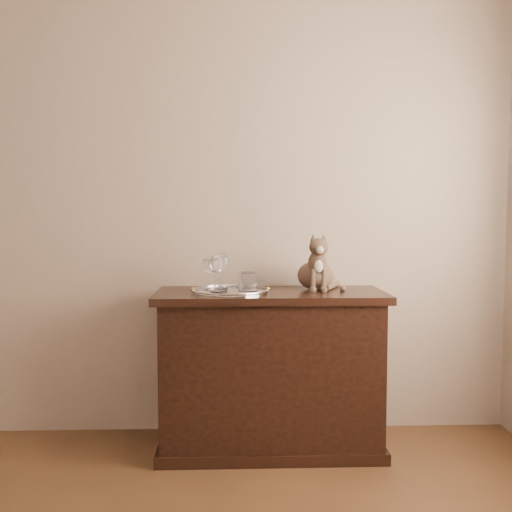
{
  "coord_description": "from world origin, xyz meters",
  "views": [
    {
      "loc": [
        0.42,
        -1.03,
        1.25
      ],
      "look_at": [
        0.52,
        1.95,
        1.04
      ],
      "focal_mm": 40.0,
      "sensor_mm": 36.0,
      "label": 1
    }
  ],
  "objects_px": {
    "wine_glass_b": "(222,271)",
    "wine_glass_d": "(221,272)",
    "tumbler_c": "(247,282)",
    "tray": "(230,292)",
    "sideboard": "(270,371)",
    "wine_glass_a": "(208,273)",
    "wine_glass_c": "(216,274)",
    "tumbler_a": "(249,283)",
    "cat": "(316,261)"
  },
  "relations": [
    {
      "from": "wine_glass_b",
      "to": "wine_glass_d",
      "type": "bearing_deg",
      "value": -91.46
    },
    {
      "from": "wine_glass_d",
      "to": "tumbler_c",
      "type": "distance_m",
      "value": 0.14
    },
    {
      "from": "tray",
      "to": "tumbler_c",
      "type": "bearing_deg",
      "value": -9.12
    },
    {
      "from": "wine_glass_b",
      "to": "tumbler_c",
      "type": "bearing_deg",
      "value": -37.96
    },
    {
      "from": "sideboard",
      "to": "tumbler_c",
      "type": "xyz_separation_m",
      "value": [
        -0.13,
        -0.04,
        0.48
      ]
    },
    {
      "from": "wine_glass_a",
      "to": "tumbler_c",
      "type": "xyz_separation_m",
      "value": [
        0.2,
        -0.08,
        -0.03
      ]
    },
    {
      "from": "tray",
      "to": "wine_glass_b",
      "type": "relative_size",
      "value": 2.08
    },
    {
      "from": "wine_glass_c",
      "to": "wine_glass_d",
      "type": "distance_m",
      "value": 0.04
    },
    {
      "from": "tray",
      "to": "wine_glass_a",
      "type": "bearing_deg",
      "value": 149.41
    },
    {
      "from": "tray",
      "to": "wine_glass_d",
      "type": "xyz_separation_m",
      "value": [
        -0.05,
        -0.02,
        0.1
      ]
    },
    {
      "from": "tumbler_a",
      "to": "cat",
      "type": "xyz_separation_m",
      "value": [
        0.36,
        0.17,
        0.1
      ]
    },
    {
      "from": "wine_glass_a",
      "to": "tray",
      "type": "bearing_deg",
      "value": -30.59
    },
    {
      "from": "tumbler_c",
      "to": "cat",
      "type": "bearing_deg",
      "value": 18.53
    },
    {
      "from": "wine_glass_a",
      "to": "cat",
      "type": "relative_size",
      "value": 0.56
    },
    {
      "from": "sideboard",
      "to": "cat",
      "type": "xyz_separation_m",
      "value": [
        0.25,
        0.09,
        0.58
      ]
    },
    {
      "from": "sideboard",
      "to": "tumbler_a",
      "type": "bearing_deg",
      "value": -142.46
    },
    {
      "from": "sideboard",
      "to": "wine_glass_a",
      "type": "xyz_separation_m",
      "value": [
        -0.33,
        0.04,
        0.52
      ]
    },
    {
      "from": "sideboard",
      "to": "wine_glass_a",
      "type": "bearing_deg",
      "value": 172.31
    },
    {
      "from": "wine_glass_a",
      "to": "tumbler_a",
      "type": "relative_size",
      "value": 1.73
    },
    {
      "from": "tumbler_c",
      "to": "cat",
      "type": "distance_m",
      "value": 0.41
    },
    {
      "from": "tray",
      "to": "wine_glass_c",
      "type": "height_order",
      "value": "wine_glass_c"
    },
    {
      "from": "tumbler_a",
      "to": "wine_glass_a",
      "type": "bearing_deg",
      "value": 148.31
    },
    {
      "from": "wine_glass_c",
      "to": "wine_glass_a",
      "type": "bearing_deg",
      "value": 111.06
    },
    {
      "from": "sideboard",
      "to": "cat",
      "type": "bearing_deg",
      "value": 18.97
    },
    {
      "from": "wine_glass_a",
      "to": "cat",
      "type": "bearing_deg",
      "value": 4.06
    },
    {
      "from": "sideboard",
      "to": "wine_glass_c",
      "type": "xyz_separation_m",
      "value": [
        -0.28,
        -0.07,
        0.53
      ]
    },
    {
      "from": "sideboard",
      "to": "cat",
      "type": "relative_size",
      "value": 3.95
    },
    {
      "from": "wine_glass_c",
      "to": "wine_glass_d",
      "type": "relative_size",
      "value": 0.96
    },
    {
      "from": "tray",
      "to": "wine_glass_a",
      "type": "distance_m",
      "value": 0.16
    },
    {
      "from": "wine_glass_a",
      "to": "wine_glass_b",
      "type": "bearing_deg",
      "value": 12.04
    },
    {
      "from": "wine_glass_c",
      "to": "wine_glass_d",
      "type": "xyz_separation_m",
      "value": [
        0.03,
        0.03,
        0.0
      ]
    },
    {
      "from": "wine_glass_b",
      "to": "tray",
      "type": "bearing_deg",
      "value": -63.3
    },
    {
      "from": "sideboard",
      "to": "wine_glass_b",
      "type": "bearing_deg",
      "value": 166.55
    },
    {
      "from": "wine_glass_a",
      "to": "tumbler_a",
      "type": "height_order",
      "value": "wine_glass_a"
    },
    {
      "from": "tray",
      "to": "wine_glass_c",
      "type": "bearing_deg",
      "value": -147.2
    },
    {
      "from": "sideboard",
      "to": "wine_glass_c",
      "type": "relative_size",
      "value": 6.3
    },
    {
      "from": "wine_glass_b",
      "to": "wine_glass_d",
      "type": "height_order",
      "value": "wine_glass_d"
    },
    {
      "from": "sideboard",
      "to": "tray",
      "type": "bearing_deg",
      "value": -172.93
    },
    {
      "from": "wine_glass_d",
      "to": "tumbler_a",
      "type": "height_order",
      "value": "wine_glass_d"
    },
    {
      "from": "tray",
      "to": "cat",
      "type": "height_order",
      "value": "cat"
    },
    {
      "from": "wine_glass_c",
      "to": "tumbler_c",
      "type": "relative_size",
      "value": 1.92
    },
    {
      "from": "wine_glass_d",
      "to": "wine_glass_b",
      "type": "bearing_deg",
      "value": 88.54
    },
    {
      "from": "wine_glass_c",
      "to": "tumbler_c",
      "type": "xyz_separation_m",
      "value": [
        0.16,
        0.03,
        -0.05
      ]
    },
    {
      "from": "wine_glass_b",
      "to": "tumbler_a",
      "type": "height_order",
      "value": "wine_glass_b"
    },
    {
      "from": "wine_glass_d",
      "to": "tumbler_a",
      "type": "bearing_deg",
      "value": -16.76
    },
    {
      "from": "tumbler_a",
      "to": "tumbler_c",
      "type": "height_order",
      "value": "tumbler_c"
    },
    {
      "from": "sideboard",
      "to": "tray",
      "type": "distance_m",
      "value": 0.48
    },
    {
      "from": "cat",
      "to": "wine_glass_a",
      "type": "bearing_deg",
      "value": -175.98
    },
    {
      "from": "wine_glass_a",
      "to": "cat",
      "type": "xyz_separation_m",
      "value": [
        0.58,
        0.04,
        0.06
      ]
    },
    {
      "from": "wine_glass_a",
      "to": "tumbler_c",
      "type": "height_order",
      "value": "wine_glass_a"
    }
  ]
}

